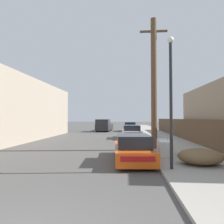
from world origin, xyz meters
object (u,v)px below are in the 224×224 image
object	(u,v)px
pickup_truck	(104,125)
pedestrian	(153,128)
car_parked_mid	(131,132)
brush_pile	(200,156)
parked_sports_car_red	(133,149)
street_lamp	(171,92)
car_parked_far	(130,127)
utility_pole	(154,82)
discarded_fridge	(165,147)

from	to	relation	value
pickup_truck	pedestrian	world-z (taller)	pickup_truck
car_parked_mid	brush_pile	size ratio (longest dim) A/B	2.34
parked_sports_car_red	pedestrian	xyz separation A→B (m)	(2.53, 12.25, 0.39)
pickup_truck	pedestrian	bearing A→B (deg)	127.81
car_parked_mid	street_lamp	distance (m)	13.08
car_parked_far	pickup_truck	xyz separation A→B (m)	(-4.06, -0.36, 0.27)
street_lamp	pedestrian	size ratio (longest dim) A/B	3.10
pedestrian	utility_pole	bearing A→B (deg)	-96.68
car_parked_far	pedestrian	xyz separation A→B (m)	(2.36, -9.64, 0.30)
parked_sports_car_red	brush_pile	xyz separation A→B (m)	(2.82, -1.05, -0.13)
discarded_fridge	pickup_truck	size ratio (longest dim) A/B	0.28
pickup_truck	street_lamp	distance (m)	24.10
car_parked_far	street_lamp	size ratio (longest dim) A/B	0.79
utility_pole	car_parked_mid	bearing A→B (deg)	100.17
parked_sports_car_red	pedestrian	distance (m)	12.52
car_parked_mid	pedestrian	world-z (taller)	pedestrian
car_parked_mid	brush_pile	xyz separation A→B (m)	(2.67, -11.96, -0.18)
utility_pole	pedestrian	bearing A→B (deg)	83.32
car_parked_mid	utility_pole	xyz separation A→B (m)	(1.34, -7.49, 3.85)
pedestrian	car_parked_mid	bearing A→B (deg)	-150.56
parked_sports_car_red	pedestrian	bearing A→B (deg)	74.71
parked_sports_car_red	street_lamp	distance (m)	3.45
pickup_truck	pedestrian	distance (m)	11.28
utility_pole	discarded_fridge	bearing A→B (deg)	-82.90
pickup_truck	brush_pile	xyz separation A→B (m)	(6.72, -22.58, -0.48)
parked_sports_car_red	brush_pile	bearing A→B (deg)	-24.13
discarded_fridge	street_lamp	distance (m)	4.06
pickup_truck	brush_pile	world-z (taller)	pickup_truck
discarded_fridge	car_parked_mid	xyz separation A→B (m)	(-1.62, 9.69, 0.14)
car_parked_far	car_parked_mid	bearing A→B (deg)	-90.33
car_parked_far	pedestrian	size ratio (longest dim) A/B	2.47
car_parked_mid	utility_pole	world-z (taller)	utility_pole
discarded_fridge	pickup_truck	world-z (taller)	pickup_truck
street_lamp	parked_sports_car_red	bearing A→B (deg)	127.69
car_parked_mid	car_parked_far	size ratio (longest dim) A/B	1.06
brush_pile	pedestrian	size ratio (longest dim) A/B	1.12
car_parked_mid	street_lamp	xyz separation A→B (m)	(1.30, -12.78, 2.46)
parked_sports_car_red	pickup_truck	world-z (taller)	pickup_truck
car_parked_far	brush_pile	size ratio (longest dim) A/B	2.20
discarded_fridge	brush_pile	world-z (taller)	discarded_fridge
pickup_truck	parked_sports_car_red	bearing A→B (deg)	103.36
utility_pole	pedestrian	xyz separation A→B (m)	(1.04, 8.83, -3.51)
discarded_fridge	car_parked_mid	size ratio (longest dim) A/B	0.38
brush_pile	pedestrian	world-z (taller)	pedestrian
car_parked_far	pickup_truck	world-z (taller)	pickup_truck
car_parked_far	utility_pole	world-z (taller)	utility_pole
parked_sports_car_red	utility_pole	distance (m)	5.39
car_parked_mid	brush_pile	distance (m)	12.26
pickup_truck	utility_pole	xyz separation A→B (m)	(5.39, -18.11, 3.54)
parked_sports_car_red	car_parked_far	bearing A→B (deg)	85.93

